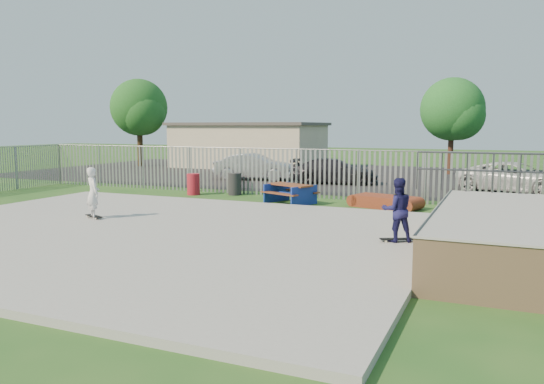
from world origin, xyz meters
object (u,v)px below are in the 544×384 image
at_px(car_silver, 254,167).
at_px(skater_white, 93,193).
at_px(tree_left, 139,108).
at_px(car_white, 516,178).
at_px(skater_navy, 397,210).
at_px(funbox, 385,202).
at_px(trash_bin_grey, 235,184).
at_px(picnic_table, 290,194).
at_px(car_dark, 335,171).
at_px(tree_mid, 452,109).
at_px(trash_bin_red, 193,184).

xyz_separation_m(car_silver, skater_white, (1.07, -13.72, 0.19)).
xyz_separation_m(tree_left, skater_white, (13.20, -19.60, -3.36)).
xyz_separation_m(car_silver, car_white, (13.03, -0.61, -0.04)).
bearing_deg(skater_navy, funbox, -102.31).
distance_m(trash_bin_grey, tree_left, 18.86).
distance_m(car_silver, tree_left, 13.93).
height_order(picnic_table, tree_left, tree_left).
distance_m(tree_left, skater_white, 23.86).
bearing_deg(funbox, trash_bin_grey, -172.97).
xyz_separation_m(car_silver, car_dark, (4.60, -0.11, -0.08)).
distance_m(funbox, tree_left, 24.83).
relative_size(car_silver, car_white, 0.90).
bearing_deg(skater_navy, tree_left, -67.03).
relative_size(car_silver, skater_navy, 2.80).
bearing_deg(car_white, skater_white, 154.90).
bearing_deg(car_dark, funbox, -159.87).
bearing_deg(car_silver, car_white, -103.54).
relative_size(tree_mid, skater_navy, 3.77).
bearing_deg(tree_left, tree_mid, 5.24).
bearing_deg(car_silver, trash_bin_red, 171.50).
bearing_deg(skater_navy, trash_bin_red, -60.14).
height_order(picnic_table, trash_bin_grey, trash_bin_grey).
bearing_deg(car_dark, tree_mid, -41.43).
distance_m(trash_bin_red, tree_mid, 17.63).
distance_m(picnic_table, car_white, 10.54).
relative_size(funbox, skater_white, 1.53).
xyz_separation_m(car_white, tree_mid, (-3.50, 8.47, 3.26)).
relative_size(trash_bin_red, car_dark, 0.21).
bearing_deg(trash_bin_red, picnic_table, -8.94).
height_order(trash_bin_red, skater_white, skater_white).
bearing_deg(picnic_table, car_silver, 147.26).
distance_m(trash_bin_grey, tree_mid, 16.25).
bearing_deg(skater_white, tree_mid, -79.51).
bearing_deg(car_dark, tree_left, 60.61).
bearing_deg(car_white, car_silver, 104.60).
bearing_deg(car_silver, skater_white, 173.60).
distance_m(funbox, trash_bin_red, 8.36).
distance_m(car_dark, skater_navy, 14.41).
xyz_separation_m(funbox, skater_navy, (1.54, -6.25, 0.71)).
bearing_deg(skater_white, trash_bin_red, -51.62).
relative_size(trash_bin_grey, tree_left, 0.15).
xyz_separation_m(tree_mid, skater_white, (-8.46, -21.58, -3.02)).
bearing_deg(trash_bin_grey, car_dark, 66.11).
height_order(trash_bin_grey, tree_left, tree_left).
distance_m(picnic_table, funbox, 3.58).
xyz_separation_m(funbox, trash_bin_grey, (-6.67, 1.05, 0.26)).
xyz_separation_m(tree_left, tree_mid, (21.65, 1.98, -0.34)).
bearing_deg(tree_mid, tree_left, -174.76).
relative_size(trash_bin_red, skater_navy, 0.59).
height_order(funbox, car_white, car_white).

